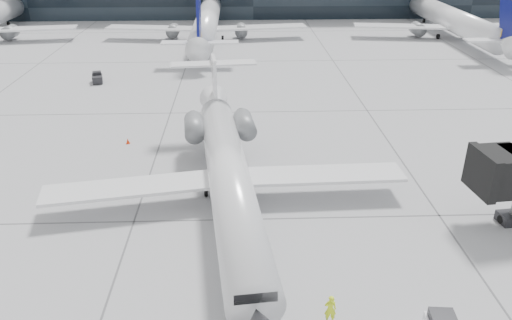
{
  "coord_description": "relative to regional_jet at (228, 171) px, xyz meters",
  "views": [
    {
      "loc": [
        -3.11,
        -27.5,
        17.62
      ],
      "look_at": [
        -1.97,
        3.48,
        2.6
      ],
      "focal_mm": 35.0,
      "sensor_mm": 36.0,
      "label": 1
    }
  ],
  "objects": [
    {
      "name": "ground",
      "position": [
        3.88,
        -2.18,
        -2.41
      ],
      "size": [
        220.0,
        220.0,
        0.0
      ],
      "primitive_type": "plane",
      "color": "gray",
      "rests_on": "ground"
    },
    {
      "name": "bg_jet_center",
      "position": [
        -4.12,
        52.82,
        -2.41
      ],
      "size": [
        32.0,
        40.0,
        9.6
      ],
      "primitive_type": null,
      "color": "white",
      "rests_on": "ground"
    },
    {
      "name": "bg_jet_right",
      "position": [
        35.88,
        52.82,
        -2.41
      ],
      "size": [
        32.0,
        40.0,
        9.6
      ],
      "primitive_type": null,
      "color": "white",
      "rests_on": "ground"
    },
    {
      "name": "regional_jet",
      "position": [
        0.0,
        0.0,
        0.0
      ],
      "size": [
        24.47,
        30.55,
        7.05
      ],
      "rotation": [
        0.0,
        0.0,
        0.11
      ],
      "color": "white",
      "rests_on": "ground"
    },
    {
      "name": "ramp_worker",
      "position": [
        4.99,
        -11.49,
        -1.61
      ],
      "size": [
        0.6,
        0.42,
        1.6
      ],
      "primitive_type": "imported",
      "rotation": [
        0.0,
        0.0,
        3.08
      ],
      "color": "#DEFF1A",
      "rests_on": "ground"
    },
    {
      "name": "traffic_cone",
      "position": [
        -8.91,
        10.37,
        -2.18
      ],
      "size": [
        0.34,
        0.34,
        0.49
      ],
      "rotation": [
        0.0,
        0.0,
        0.03
      ],
      "color": "red",
      "rests_on": "ground"
    },
    {
      "name": "far_tug",
      "position": [
        -16.01,
        28.61,
        -1.85
      ],
      "size": [
        1.57,
        2.16,
        1.24
      ],
      "rotation": [
        0.0,
        0.0,
        0.24
      ],
      "color": "black",
      "rests_on": "ground"
    }
  ]
}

